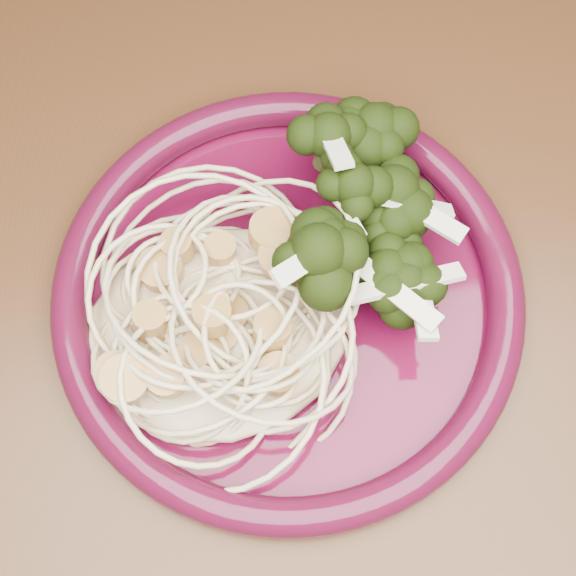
# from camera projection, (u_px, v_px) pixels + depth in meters

# --- Properties ---
(dining_table) EXTENTS (1.20, 0.80, 0.75)m
(dining_table) POSITION_uv_depth(u_px,v_px,m) (192.00, 462.00, 0.55)
(dining_table) COLOR #472814
(dining_table) RESTS_ON ground
(dinner_plate) EXTENTS (0.36, 0.36, 0.02)m
(dinner_plate) POSITION_uv_depth(u_px,v_px,m) (288.00, 294.00, 0.48)
(dinner_plate) COLOR #460720
(dinner_plate) RESTS_ON dining_table
(spaghetti_pile) EXTENTS (0.19, 0.18, 0.03)m
(spaghetti_pile) POSITION_uv_depth(u_px,v_px,m) (215.00, 324.00, 0.46)
(spaghetti_pile) COLOR beige
(spaghetti_pile) RESTS_ON dinner_plate
(scallop_cluster) EXTENTS (0.17, 0.17, 0.04)m
(scallop_cluster) POSITION_uv_depth(u_px,v_px,m) (209.00, 300.00, 0.42)
(scallop_cluster) COLOR tan
(scallop_cluster) RESTS_ON spaghetti_pile
(broccoli_pile) EXTENTS (0.15, 0.19, 0.06)m
(broccoli_pile) POSITION_uv_depth(u_px,v_px,m) (376.00, 233.00, 0.47)
(broccoli_pile) COLOR black
(broccoli_pile) RESTS_ON dinner_plate
(onion_garnish) EXTENTS (0.10, 0.12, 0.06)m
(onion_garnish) POSITION_uv_depth(u_px,v_px,m) (382.00, 205.00, 0.44)
(onion_garnish) COLOR beige
(onion_garnish) RESTS_ON broccoli_pile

